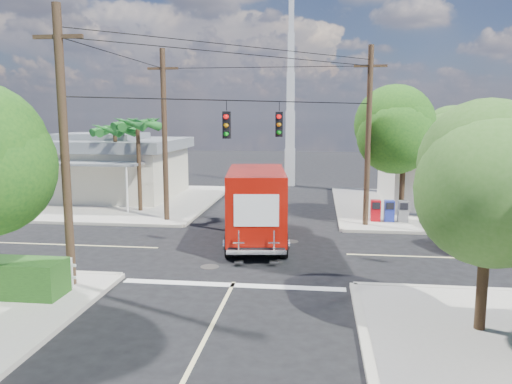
# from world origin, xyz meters

# --- Properties ---
(ground) EXTENTS (120.00, 120.00, 0.00)m
(ground) POSITION_xyz_m (0.00, 0.00, 0.00)
(ground) COLOR black
(ground) RESTS_ON ground
(sidewalk_ne) EXTENTS (14.12, 14.12, 0.14)m
(sidewalk_ne) POSITION_xyz_m (10.88, 10.88, 0.07)
(sidewalk_ne) COLOR #A9A499
(sidewalk_ne) RESTS_ON ground
(sidewalk_nw) EXTENTS (14.12, 14.12, 0.14)m
(sidewalk_nw) POSITION_xyz_m (-10.88, 10.88, 0.07)
(sidewalk_nw) COLOR #A9A499
(sidewalk_nw) RESTS_ON ground
(road_markings) EXTENTS (32.00, 32.00, 0.01)m
(road_markings) POSITION_xyz_m (0.00, -1.47, 0.01)
(road_markings) COLOR beige
(road_markings) RESTS_ON ground
(building_ne) EXTENTS (11.80, 10.20, 4.50)m
(building_ne) POSITION_xyz_m (12.50, 11.97, 2.32)
(building_ne) COLOR silver
(building_ne) RESTS_ON sidewalk_ne
(building_nw) EXTENTS (10.80, 10.20, 4.30)m
(building_nw) POSITION_xyz_m (-12.00, 12.46, 2.22)
(building_nw) COLOR beige
(building_nw) RESTS_ON sidewalk_nw
(radio_tower) EXTENTS (0.80, 0.80, 17.00)m
(radio_tower) POSITION_xyz_m (0.50, 20.00, 5.64)
(radio_tower) COLOR silver
(radio_tower) RESTS_ON ground
(tree_ne_front) EXTENTS (4.21, 4.14, 6.66)m
(tree_ne_front) POSITION_xyz_m (7.21, 6.76, 4.77)
(tree_ne_front) COLOR #422D1C
(tree_ne_front) RESTS_ON sidewalk_ne
(tree_ne_back) EXTENTS (3.77, 3.66, 5.82)m
(tree_ne_back) POSITION_xyz_m (9.81, 8.96, 4.19)
(tree_ne_back) COLOR #422D1C
(tree_ne_back) RESTS_ON sidewalk_ne
(tree_se) EXTENTS (3.67, 3.54, 5.62)m
(tree_se) POSITION_xyz_m (7.01, -7.24, 4.04)
(tree_se) COLOR #422D1C
(tree_se) RESTS_ON sidewalk_se
(palm_nw_front) EXTENTS (3.01, 3.08, 5.59)m
(palm_nw_front) POSITION_xyz_m (-7.50, 7.50, 5.04)
(palm_nw_front) COLOR #422D1C
(palm_nw_front) RESTS_ON sidewalk_nw
(palm_nw_back) EXTENTS (3.01, 3.08, 5.19)m
(palm_nw_back) POSITION_xyz_m (-9.50, 9.00, 4.67)
(palm_nw_back) COLOR #422D1C
(palm_nw_back) RESTS_ON sidewalk_nw
(utility_poles) EXTENTS (12.00, 10.68, 9.00)m
(utility_poles) POSITION_xyz_m (-1.58, 1.60, 4.67)
(utility_poles) COLOR #473321
(utility_poles) RESTS_ON ground
(vending_boxes) EXTENTS (1.90, 0.50, 1.10)m
(vending_boxes) POSITION_xyz_m (6.50, 6.20, 0.69)
(vending_boxes) COLOR #B30912
(vending_boxes) RESTS_ON sidewalk_ne
(delivery_truck) EXTENTS (3.27, 7.88, 3.32)m
(delivery_truck) POSITION_xyz_m (0.06, 1.63, 1.68)
(delivery_truck) COLOR black
(delivery_truck) RESTS_ON ground
(parked_car) EXTENTS (6.51, 4.67, 1.65)m
(parked_car) POSITION_xyz_m (10.78, 1.99, 0.82)
(parked_car) COLOR silver
(parked_car) RESTS_ON ground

